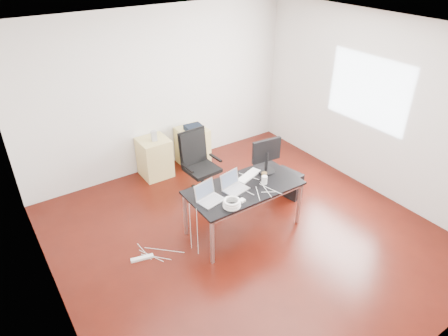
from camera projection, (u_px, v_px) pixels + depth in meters
room_shell at (251, 148)px, 5.04m from camera, size 5.00×5.00×5.00m
desk at (244, 190)px, 5.52m from camera, size 1.60×0.80×0.73m
office_chair at (199, 162)px, 6.35m from camera, size 0.51×0.53×1.08m
filing_cabinet_left at (155, 158)px, 6.99m from camera, size 0.50×0.50×0.70m
filing_cabinet_right at (193, 146)px, 7.36m from camera, size 0.50×0.50×0.70m
pc_tower at (289, 183)px, 6.51m from camera, size 0.29×0.48×0.44m
wastebasket at (187, 157)px, 7.42m from camera, size 0.31×0.31×0.28m
power_strip at (142, 258)px, 5.30m from camera, size 0.31×0.13×0.04m
laptop_left at (209, 196)px, 5.20m from camera, size 0.37×0.31×0.23m
laptop_right at (234, 185)px, 5.42m from camera, size 0.37×0.31×0.23m
monitor at (266, 154)px, 5.72m from camera, size 0.45×0.26×0.51m
keyboard at (249, 176)px, 5.72m from camera, size 0.46×0.28×0.02m
cup_white at (264, 180)px, 5.53m from camera, size 0.10×0.10×0.12m
cup_brown at (264, 176)px, 5.65m from camera, size 0.08×0.08×0.10m
cable_coil at (232, 203)px, 5.07m from camera, size 0.24×0.24×0.11m
power_adapter at (242, 200)px, 5.19m from camera, size 0.08×0.08×0.03m
speaker at (154, 136)px, 6.73m from camera, size 0.10×0.10×0.18m
navy_garment at (194, 128)px, 7.12m from camera, size 0.32×0.26×0.09m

